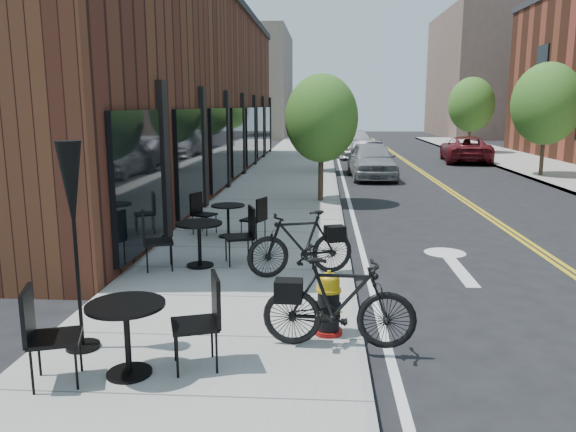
{
  "coord_description": "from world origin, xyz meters",
  "views": [
    {
      "loc": [
        -0.53,
        -8.1,
        2.97
      ],
      "look_at": [
        -1.16,
        1.93,
        1.0
      ],
      "focal_mm": 35.0,
      "sensor_mm": 36.0,
      "label": 1
    }
  ],
  "objects": [
    {
      "name": "ground",
      "position": [
        0.0,
        0.0,
        0.0
      ],
      "size": [
        120.0,
        120.0,
        0.0
      ],
      "primitive_type": "plane",
      "color": "black",
      "rests_on": "ground"
    },
    {
      "name": "sidewalk_near",
      "position": [
        -2.0,
        10.0,
        0.06
      ],
      "size": [
        4.0,
        70.0,
        0.12
      ],
      "primitive_type": "cube",
      "color": "#9E9B93",
      "rests_on": "ground"
    },
    {
      "name": "building_near",
      "position": [
        -6.5,
        14.0,
        3.5
      ],
      "size": [
        5.0,
        28.0,
        7.0
      ],
      "primitive_type": "cube",
      "color": "#3F1C14",
      "rests_on": "ground"
    },
    {
      "name": "bg_building_left",
      "position": [
        -8.0,
        48.0,
        5.0
      ],
      "size": [
        8.0,
        14.0,
        10.0
      ],
      "primitive_type": "cube",
      "color": "#726656",
      "rests_on": "ground"
    },
    {
      "name": "bg_building_right",
      "position": [
        16.0,
        50.0,
        6.0
      ],
      "size": [
        10.0,
        16.0,
        12.0
      ],
      "primitive_type": "cube",
      "color": "brown",
      "rests_on": "ground"
    },
    {
      "name": "tree_near_a",
      "position": [
        -0.6,
        9.0,
        2.6
      ],
      "size": [
        2.2,
        2.2,
        3.81
      ],
      "color": "#382B1E",
      "rests_on": "sidewalk_near"
    },
    {
      "name": "tree_near_b",
      "position": [
        -0.6,
        17.0,
        2.71
      ],
      "size": [
        2.3,
        2.3,
        3.98
      ],
      "color": "#382B1E",
      "rests_on": "sidewalk_near"
    },
    {
      "name": "tree_near_c",
      "position": [
        -0.6,
        25.0,
        2.53
      ],
      "size": [
        2.1,
        2.1,
        3.67
      ],
      "color": "#382B1E",
      "rests_on": "sidewalk_near"
    },
    {
      "name": "tree_near_d",
      "position": [
        -0.6,
        33.0,
        2.79
      ],
      "size": [
        2.4,
        2.4,
        4.11
      ],
      "color": "#382B1E",
      "rests_on": "sidewalk_near"
    },
    {
      "name": "tree_far_b",
      "position": [
        8.6,
        16.0,
        3.06
      ],
      "size": [
        2.8,
        2.8,
        4.62
      ],
      "color": "#382B1E",
      "rests_on": "sidewalk_far"
    },
    {
      "name": "tree_far_c",
      "position": [
        8.6,
        28.0,
        3.06
      ],
      "size": [
        2.8,
        2.8,
        4.62
      ],
      "color": "#382B1E",
      "rests_on": "sidewalk_far"
    },
    {
      "name": "fire_hydrant",
      "position": [
        -0.44,
        -1.33,
        0.51
      ],
      "size": [
        0.41,
        0.41,
        0.83
      ],
      "rotation": [
        0.0,
        0.0,
        -0.13
      ],
      "color": "maroon",
      "rests_on": "sidewalk_near"
    },
    {
      "name": "bicycle_left",
      "position": [
        -0.9,
        1.16,
        0.68
      ],
      "size": [
        1.93,
        1.1,
        1.12
      ],
      "primitive_type": "imported",
      "rotation": [
        0.0,
        0.0,
        -1.24
      ],
      "color": "black",
      "rests_on": "sidewalk_near"
    },
    {
      "name": "bicycle_right",
      "position": [
        -0.32,
        -1.73,
        0.67
      ],
      "size": [
        1.86,
        0.6,
        1.1
      ],
      "primitive_type": "imported",
      "rotation": [
        0.0,
        0.0,
        1.53
      ],
      "color": "black",
      "rests_on": "sidewalk_near"
    },
    {
      "name": "bistro_set_a",
      "position": [
        -2.6,
        -2.59,
        0.65
      ],
      "size": [
        1.98,
        1.07,
        1.05
      ],
      "rotation": [
        0.0,
        0.0,
        0.32
      ],
      "color": "black",
      "rests_on": "sidewalk_near"
    },
    {
      "name": "bistro_set_b",
      "position": [
        -2.74,
        1.59,
        0.65
      ],
      "size": [
        1.99,
        1.08,
        1.05
      ],
      "rotation": [
        0.0,
        0.0,
        0.32
      ],
      "color": "black",
      "rests_on": "sidewalk_near"
    },
    {
      "name": "bistro_set_c",
      "position": [
        -2.61,
        3.94,
        0.59
      ],
      "size": [
        1.75,
        1.08,
        0.93
      ],
      "rotation": [
        0.0,
        0.0,
        -0.41
      ],
      "color": "black",
      "rests_on": "sidewalk_near"
    },
    {
      "name": "patio_umbrella",
      "position": [
        -3.39,
        -1.96,
        1.89
      ],
      "size": [
        0.4,
        0.4,
        2.47
      ],
      "color": "black",
      "rests_on": "sidewalk_near"
    },
    {
      "name": "parked_car_a",
      "position": [
        1.48,
        15.4,
        0.76
      ],
      "size": [
        1.96,
        4.54,
        1.52
      ],
      "primitive_type": "imported",
      "rotation": [
        0.0,
        0.0,
        0.04
      ],
      "color": "gray",
      "rests_on": "ground"
    },
    {
      "name": "parked_car_b",
      "position": [
        1.6,
        19.56,
        0.67
      ],
      "size": [
        1.43,
        4.07,
        1.34
      ],
      "primitive_type": "imported",
      "rotation": [
        0.0,
        0.0,
        -0.0
      ],
      "color": "black",
      "rests_on": "ground"
    },
    {
      "name": "parked_car_c",
      "position": [
        1.29,
        25.27,
        0.77
      ],
      "size": [
        2.42,
        5.38,
        1.53
      ],
      "primitive_type": "imported",
      "rotation": [
        0.0,
        0.0,
        0.05
      ],
      "color": "silver",
      "rests_on": "ground"
    },
    {
      "name": "parked_car_far",
      "position": [
        7.08,
        22.66,
        0.69
      ],
      "size": [
        2.83,
        5.21,
        1.39
      ],
      "primitive_type": "imported",
      "rotation": [
        0.0,
        0.0,
        3.03
      ],
      "color": "maroon",
      "rests_on": "ground"
    }
  ]
}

